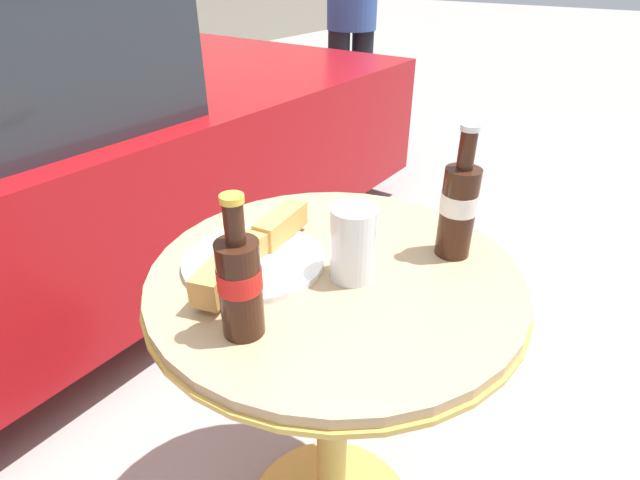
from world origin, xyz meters
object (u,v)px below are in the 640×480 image
at_px(bistro_table, 333,355).
at_px(cola_bottle_right, 458,207).
at_px(pedestrian, 352,7).
at_px(cola_bottle_left, 240,282).
at_px(drinking_glass, 352,247).
at_px(lunch_plate_near, 253,254).

relative_size(bistro_table, cola_bottle_right, 3.06).
xyz_separation_m(cola_bottle_right, pedestrian, (2.33, 1.73, 0.08)).
bearing_deg(cola_bottle_left, bistro_table, -4.23).
relative_size(bistro_table, drinking_glass, 5.74).
bearing_deg(drinking_glass, cola_bottle_left, 166.61).
bearing_deg(bistro_table, pedestrian, 32.18).
bearing_deg(drinking_glass, bistro_table, 87.68).
bearing_deg(lunch_plate_near, drinking_glass, -66.53).
relative_size(cola_bottle_left, pedestrian, 0.14).
bearing_deg(pedestrian, bistro_table, -147.82).
height_order(lunch_plate_near, pedestrian, pedestrian).
distance_m(cola_bottle_left, cola_bottle_right, 0.43).
bearing_deg(drinking_glass, lunch_plate_near, 113.47).
bearing_deg(bistro_table, lunch_plate_near, 119.40).
bearing_deg(bistro_table, drinking_glass, -92.32).
height_order(drinking_glass, pedestrian, pedestrian).
relative_size(bistro_table, pedestrian, 0.46).
bearing_deg(cola_bottle_right, pedestrian, 36.51).
bearing_deg(cola_bottle_right, bistro_table, 140.24).
distance_m(bistro_table, drinking_glass, 0.27).
height_order(drinking_glass, lunch_plate_near, drinking_glass).
distance_m(cola_bottle_left, lunch_plate_near, 0.20).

